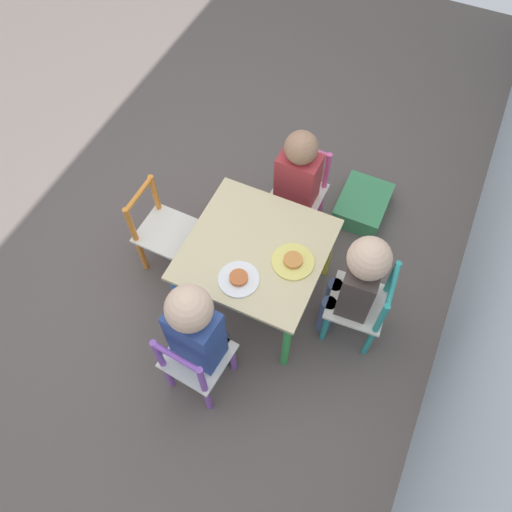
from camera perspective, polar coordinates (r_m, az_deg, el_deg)
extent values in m
plane|color=#5B514C|center=(2.59, 0.00, -4.43)|extent=(6.00, 6.00, 0.00)
cube|color=beige|center=(2.21, 0.00, 0.78)|extent=(0.61, 0.61, 0.02)
cylinder|color=#DB3D38|center=(2.60, -2.96, 4.87)|extent=(0.04, 0.04, 0.43)
cylinder|color=#387AD1|center=(2.37, -8.79, -4.90)|extent=(0.04, 0.04, 0.43)
cylinder|color=yellow|center=(2.50, 8.31, 0.62)|extent=(0.04, 0.04, 0.43)
cylinder|color=green|center=(2.25, 3.46, -10.12)|extent=(0.04, 0.04, 0.43)
cube|color=silver|center=(2.32, 11.54, -5.22)|extent=(0.28, 0.28, 0.02)
cylinder|color=teal|center=(2.49, 9.28, -3.81)|extent=(0.03, 0.03, 0.26)
cylinder|color=teal|center=(2.40, 7.90, -8.03)|extent=(0.03, 0.03, 0.26)
cylinder|color=teal|center=(2.50, 13.94, -5.27)|extent=(0.03, 0.03, 0.26)
cylinder|color=teal|center=(2.41, 12.78, -9.56)|extent=(0.03, 0.03, 0.26)
cylinder|color=teal|center=(2.28, 15.27, -2.42)|extent=(0.03, 0.03, 0.25)
cylinder|color=teal|center=(2.17, 14.07, -7.02)|extent=(0.03, 0.03, 0.25)
cylinder|color=teal|center=(2.13, 15.36, -3.27)|extent=(0.21, 0.04, 0.02)
cube|color=silver|center=(2.19, -6.66, -11.23)|extent=(0.28, 0.28, 0.02)
cylinder|color=#8E51BC|center=(2.32, -2.63, -11.57)|extent=(0.03, 0.03, 0.26)
cylinder|color=#8E51BC|center=(2.38, -7.04, -9.07)|extent=(0.03, 0.03, 0.26)
cylinder|color=#8E51BC|center=(2.28, -5.54, -15.88)|extent=(0.03, 0.03, 0.26)
cylinder|color=#8E51BC|center=(2.33, -10.01, -13.18)|extent=(0.03, 0.03, 0.26)
cylinder|color=#8E51BC|center=(2.03, -6.16, -13.94)|extent=(0.03, 0.03, 0.25)
cylinder|color=#8E51BC|center=(2.09, -11.08, -10.97)|extent=(0.03, 0.03, 0.25)
cylinder|color=#8E51BC|center=(1.95, -9.12, -11.34)|extent=(0.04, 0.21, 0.02)
cube|color=silver|center=(2.62, 4.74, 7.02)|extent=(0.26, 0.26, 0.02)
cylinder|color=#E5599E|center=(2.69, 1.57, 4.39)|extent=(0.03, 0.03, 0.26)
cylinder|color=#E5599E|center=(2.65, 5.73, 2.76)|extent=(0.03, 0.03, 0.26)
cylinder|color=#E5599E|center=(2.81, 3.40, 7.56)|extent=(0.03, 0.03, 0.26)
cylinder|color=#E5599E|center=(2.77, 7.43, 6.02)|extent=(0.03, 0.03, 0.26)
cylinder|color=#E5599E|center=(2.61, 3.70, 11.09)|extent=(0.03, 0.03, 0.25)
cylinder|color=#E5599E|center=(2.57, 8.08, 9.49)|extent=(0.03, 0.03, 0.25)
cylinder|color=#E5599E|center=(2.51, 6.11, 12.06)|extent=(0.03, 0.21, 0.02)
cube|color=silver|center=(2.51, -10.23, 2.80)|extent=(0.27, 0.27, 0.02)
cylinder|color=orange|center=(2.55, -8.96, -1.57)|extent=(0.03, 0.03, 0.26)
cylinder|color=orange|center=(2.63, -6.64, 2.04)|extent=(0.03, 0.03, 0.26)
cylinder|color=orange|center=(2.63, -12.91, 0.20)|extent=(0.03, 0.03, 0.26)
cylinder|color=orange|center=(2.71, -10.54, 3.65)|extent=(0.03, 0.03, 0.26)
cylinder|color=orange|center=(2.42, -14.08, 3.38)|extent=(0.03, 0.03, 0.25)
cylinder|color=orange|center=(2.51, -11.46, 7.01)|extent=(0.03, 0.03, 0.25)
cylinder|color=orange|center=(2.37, -13.28, 6.88)|extent=(0.21, 0.03, 0.02)
cylinder|color=#4C608E|center=(2.46, 8.64, -4.72)|extent=(0.07, 0.07, 0.28)
cylinder|color=#4C608E|center=(2.42, 7.98, -6.71)|extent=(0.07, 0.07, 0.28)
cube|color=#423833|center=(2.19, 11.73, -3.28)|extent=(0.21, 0.15, 0.29)
sphere|color=#DBB293|center=(2.00, 12.85, -0.28)|extent=(0.18, 0.18, 0.18)
cylinder|color=#38383D|center=(2.33, -3.64, -10.56)|extent=(0.07, 0.07, 0.28)
cylinder|color=#38383D|center=(2.36, -5.73, -9.38)|extent=(0.07, 0.07, 0.28)
cube|color=#2D478E|center=(2.03, -6.86, -9.01)|extent=(0.16, 0.21, 0.35)
sphere|color=#DBB293|center=(1.80, -7.68, -5.98)|extent=(0.18, 0.18, 0.18)
cylinder|color=#4C608E|center=(2.66, 2.54, 3.84)|extent=(0.07, 0.07, 0.28)
cylinder|color=#4C608E|center=(2.64, 4.51, 3.06)|extent=(0.07, 0.07, 0.28)
cube|color=#B23338|center=(2.49, 4.81, 8.87)|extent=(0.14, 0.20, 0.29)
sphere|color=#A37556|center=(2.33, 5.20, 12.23)|extent=(0.16, 0.16, 0.16)
cylinder|color=#EADB66|center=(2.16, 4.23, -0.65)|extent=(0.19, 0.19, 0.01)
cylinder|color=#D6843D|center=(2.15, 4.26, -0.46)|extent=(0.08, 0.08, 0.02)
cylinder|color=white|center=(2.11, -1.99, -2.67)|extent=(0.18, 0.18, 0.01)
cylinder|color=#CC6633|center=(2.10, -2.00, -2.49)|extent=(0.08, 0.08, 0.02)
cube|color=#3D8E56|center=(2.89, 12.09, 5.77)|extent=(0.34, 0.26, 0.12)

